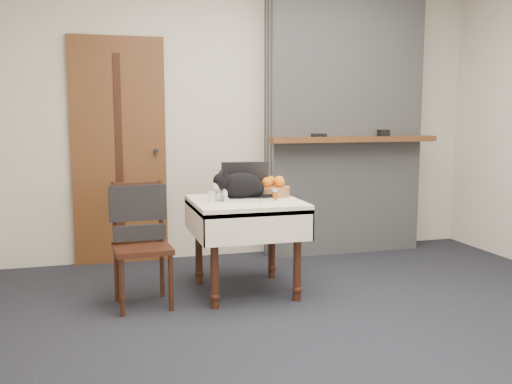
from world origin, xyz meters
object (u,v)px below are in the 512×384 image
Objects in this scene: laptop at (246,189)px; cream_jar at (213,196)px; chair at (140,226)px; side_table at (246,215)px; cat at (242,187)px; pill_bottle at (275,195)px; door at (119,152)px; fruit_basket at (273,188)px.

laptop reaches higher than cream_jar.
laptop is 0.47× the size of chair.
laptop is at bearing 3.29° from chair.
side_table is 0.28m from cream_jar.
chair is at bearing -164.01° from laptop.
cat is at bearing -1.74° from chair.
cat reaches higher than pill_bottle.
door is 28.84× the size of cream_jar.
chair is at bearing 176.36° from pill_bottle.
side_table is at bearing -15.44° from cat.
laptop is 0.84m from chair.
cream_jar is 0.26× the size of fruit_basket.
laptop reaches higher than cat.
cat is 0.23m from cream_jar.
fruit_basket is at bearing 22.67° from laptop.
cat is at bearing -7.12° from cream_jar.
cat is 0.25m from pill_bottle.
door is at bearing 126.06° from side_table.
laptop is 5.01× the size of pill_bottle.
chair reaches higher than cream_jar.
cream_jar is 0.57m from chair.
side_table is 0.27m from pill_bottle.
side_table is 0.20m from laptop.
door reaches higher than pill_bottle.
door is 1.27m from chair.
fruit_basket is at bearing 27.32° from side_table.
door is at bearing 113.95° from cat.
cat is 1.82× the size of fruit_basket.
chair is at bearing -178.14° from side_table.
door is 1.41m from laptop.
cream_jar is 0.08× the size of chair.
cat is 7.06× the size of cream_jar.
cream_jar is at bearing -161.41° from laptop.
cream_jar is at bearing 173.19° from side_table.
fruit_basket is (0.49, 0.10, 0.03)m from cream_jar.
fruit_basket is (0.22, 0.06, -0.01)m from laptop.
cat is at bearing -115.95° from laptop.
laptop reaches higher than side_table.
chair is (0.07, -1.19, -0.45)m from door.
cream_jar reaches higher than side_table.
cat is 0.31m from fruit_basket.
cat is at bearing 175.91° from side_table.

